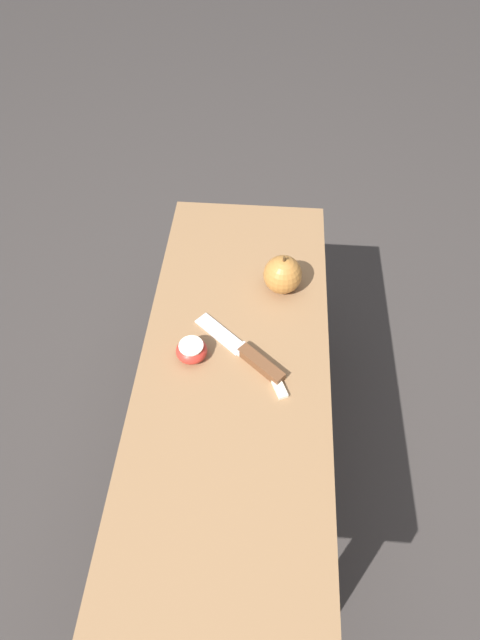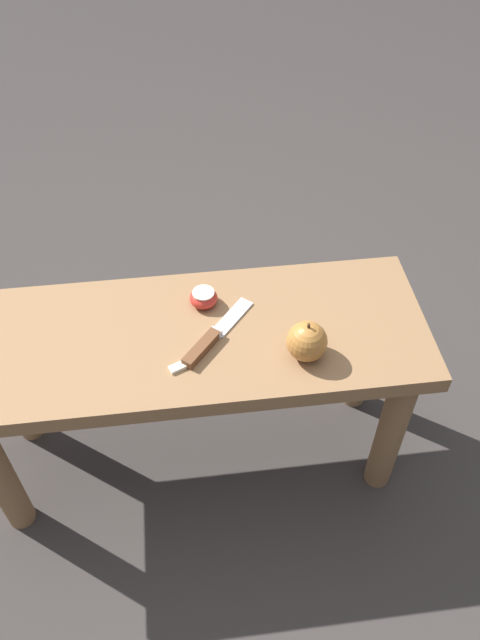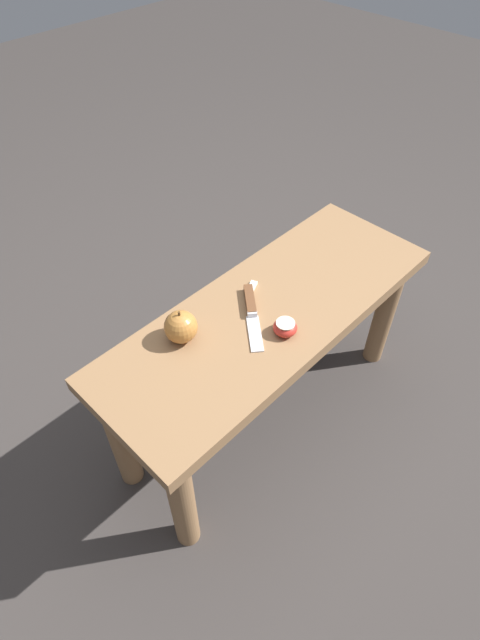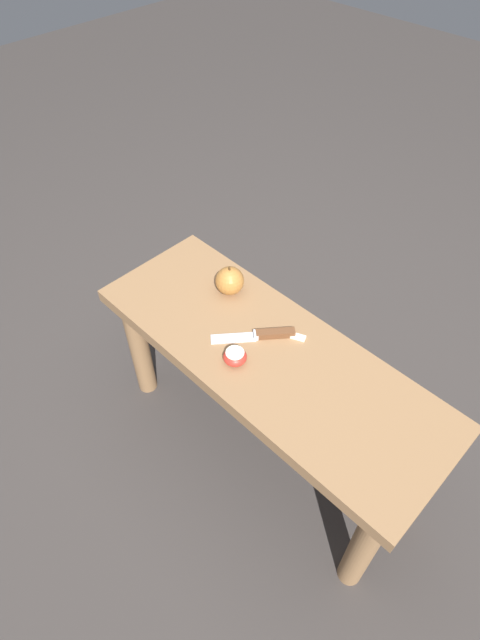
% 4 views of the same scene
% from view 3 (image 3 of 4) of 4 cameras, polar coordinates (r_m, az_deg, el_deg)
% --- Properties ---
extents(ground_plane, '(8.00, 8.00, 0.00)m').
position_cam_3_polar(ground_plane, '(1.70, 2.74, -10.15)').
color(ground_plane, '#383330').
extents(wooden_bench, '(1.02, 0.37, 0.48)m').
position_cam_3_polar(wooden_bench, '(1.40, 3.29, -1.51)').
color(wooden_bench, olive).
rests_on(wooden_bench, ground_plane).
extents(knife, '(0.17, 0.19, 0.02)m').
position_cam_3_polar(knife, '(1.32, 1.28, 1.36)').
color(knife, silver).
rests_on(knife, wooden_bench).
extents(apple_whole, '(0.08, 0.08, 0.09)m').
position_cam_3_polar(apple_whole, '(1.23, -6.78, -0.78)').
color(apple_whole, '#B27233').
rests_on(apple_whole, wooden_bench).
extents(apple_cut, '(0.06, 0.06, 0.04)m').
position_cam_3_polar(apple_cut, '(1.26, 5.18, -0.85)').
color(apple_cut, red).
rests_on(apple_cut, wooden_bench).
extents(apple_slice_near_knife, '(0.06, 0.04, 0.01)m').
position_cam_3_polar(apple_slice_near_knife, '(1.38, 1.29, 3.68)').
color(apple_slice_near_knife, white).
rests_on(apple_slice_near_knife, wooden_bench).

